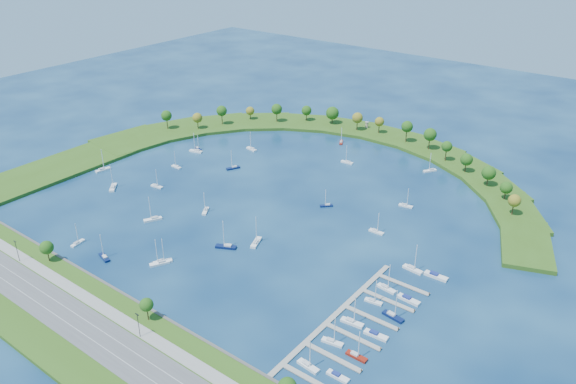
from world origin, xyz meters
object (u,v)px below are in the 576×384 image
Objects in this scene: moored_boat_2 at (430,170)px; moored_boat_6 at (205,210)px; moored_boat_20 at (157,186)px; moored_boat_0 at (376,231)px; moored_boat_8 at (226,246)px; docked_boat_8 at (386,288)px; docked_boat_0 at (308,365)px; docked_boat_4 at (352,322)px; moored_boat_19 at (176,166)px; moored_boat_21 at (347,162)px; moored_boat_12 at (103,169)px; docked_boat_3 at (356,355)px; moored_boat_11 at (326,205)px; moored_boat_17 at (160,263)px; moored_boat_4 at (252,149)px; docked_boat_9 at (408,299)px; moored_boat_18 at (196,151)px; moored_boat_1 at (153,219)px; docked_boat_6 at (373,301)px; moored_boat_9 at (104,257)px; docked_boat_7 at (393,316)px; moored_boat_16 at (198,148)px; moored_boat_3 at (78,242)px; docked_boat_11 at (436,276)px; docked_boat_1 at (338,376)px; moored_boat_15 at (341,142)px; harbor_tower at (367,125)px; moored_boat_7 at (256,242)px; docked_boat_2 at (332,341)px; moored_boat_5 at (163,261)px; dock_system at (352,322)px; docked_boat_10 at (413,269)px; moored_boat_10 at (406,205)px; moored_boat_13 at (233,167)px; docked_boat_5 at (376,335)px.

moored_boat_2 reaches higher than moored_boat_6.
moored_boat_0 is at bearing 7.53° from moored_boat_20.
moored_boat_8 is 1.12× the size of docked_boat_8.
docked_boat_0 is 0.96× the size of docked_boat_4.
moored_boat_21 reaches higher than moored_boat_19.
docked_boat_4 is (158.09, -58.33, 0.08)m from moored_boat_19.
moored_boat_6 is 84.02m from moored_boat_12.
docked_boat_0 is at bearing -126.69° from docked_boat_3.
moored_boat_11 is 92.72m from moored_boat_17.
docked_boat_9 is at bearing 163.04° from moored_boat_4.
docked_boat_0 is (166.13, -110.62, -0.01)m from moored_boat_18.
moored_boat_1 is 131.31m from docked_boat_9.
docked_boat_3 is 1.10× the size of docked_boat_6.
moored_boat_4 is 1.06× the size of docked_boat_3.
moored_boat_21 is at bearing -85.15° from moored_boat_9.
docked_boat_7 reaches higher than docked_boat_6.
moored_boat_16 is 178.62m from docked_boat_8.
docked_boat_4 reaches higher than moored_boat_20.
moored_boat_0 is at bearing 110.30° from docked_boat_6.
docked_boat_3 is at bearing -65.36° from moored_boat_0.
moored_boat_3 reaches higher than docked_boat_11.
docked_boat_1 is (10.47, 2.13, -0.31)m from docked_boat_0.
docked_boat_8 is (0.01, 26.51, -0.02)m from docked_boat_4.
moored_boat_0 reaches higher than moored_boat_15.
moored_boat_9 is (9.42, -35.80, -0.04)m from moored_boat_1.
harbor_tower is 0.31× the size of moored_boat_7.
moored_boat_4 is 0.95× the size of moored_boat_18.
moored_boat_21 is 0.96× the size of docked_boat_2.
docked_boat_2 is 1.18× the size of docked_boat_11.
moored_boat_6 is at bearing 164.94° from docked_boat_6.
moored_boat_5 is 0.97× the size of docked_boat_8.
docked_boat_0 is at bearing 45.66° from moored_boat_2.
docked_boat_7 is at bearing 159.39° from moored_boat_4.
moored_boat_12 reaches higher than moored_boat_4.
dock_system is 8.53× the size of docked_boat_9.
docked_boat_6 is 0.82× the size of docked_boat_7.
moored_boat_12 reaches higher than moored_boat_19.
moored_boat_20 is 147.09m from docked_boat_8.
moored_boat_3 is 0.79× the size of docked_boat_10.
moored_boat_1 is 1.24× the size of moored_boat_15.
moored_boat_3 is 82.23m from moored_boat_7.
moored_boat_2 reaches higher than moored_boat_10.
moored_boat_0 is at bearing -64.01° from moored_boat_7.
harbor_tower is 191.76m from docked_boat_9.
moored_boat_20 is (-17.03, -44.10, -0.03)m from moored_boat_13.
moored_boat_18 is (-25.74, -24.05, 0.02)m from moored_boat_4.
moored_boat_20 is (-6.54, -73.10, -0.04)m from moored_boat_4.
docked_boat_11 is at bearing 88.90° from docked_boat_1.
moored_boat_16 is 198.83m from docked_boat_5.
moored_boat_15 reaches higher than moored_boat_11.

